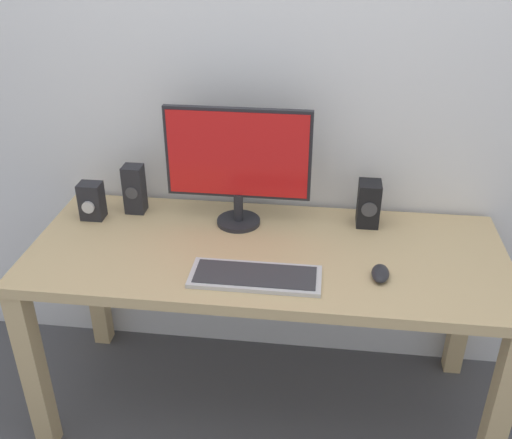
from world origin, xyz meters
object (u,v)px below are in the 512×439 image
Objects in this scene: monitor at (238,160)px; audio_controller at (92,201)px; keyboard_primary at (255,276)px; speaker_right at (369,204)px; speaker_left at (134,189)px; mouse at (380,273)px; desk at (266,274)px.

audio_controller is (-0.58, -0.04, -0.19)m from monitor.
monitor is at bearing 106.48° from keyboard_primary.
monitor is 3.66× the size of audio_controller.
speaker_right is at bearing 47.94° from keyboard_primary.
speaker_left is 0.17m from audio_controller.
desk is at bearing 166.12° from mouse.
desk is at bearing -12.07° from audio_controller.
audio_controller is at bearing -175.56° from speaker_right.
monitor is 0.53m from speaker_right.
desk is 3.92× the size of keyboard_primary.
monitor is 0.61m from audio_controller.
speaker_right reaches higher than desk.
monitor is 0.47m from keyboard_primary.
speaker_left is at bearing -179.58° from speaker_right.
speaker_left reaches higher than speaker_right.
speaker_right is at bearing 99.17° from mouse.
monitor reaches higher than mouse.
keyboard_primary is 0.78m from audio_controller.
speaker_right is (-0.03, 0.37, 0.07)m from mouse.
desk is 0.75m from audio_controller.
audio_controller is (-0.15, -0.08, -0.02)m from speaker_left.
speaker_left is at bearing 174.50° from monitor.
speaker_left is at bearing 157.69° from desk.
speaker_right is (0.37, 0.24, 0.20)m from desk.
mouse is (0.42, 0.06, 0.01)m from keyboard_primary.
speaker_right is 1.18× the size of audio_controller.
audio_controller is (-1.11, 0.29, 0.06)m from mouse.
keyboard_primary is 2.50× the size of speaker_right.
desk is 0.48m from speaker_right.
monitor is 0.67m from mouse.
keyboard_primary is 0.42m from mouse.
mouse is at bearing -31.31° from monitor.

